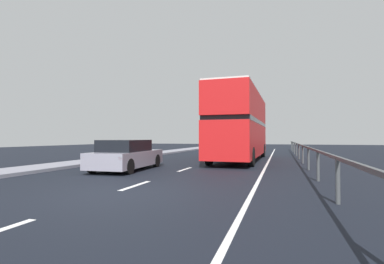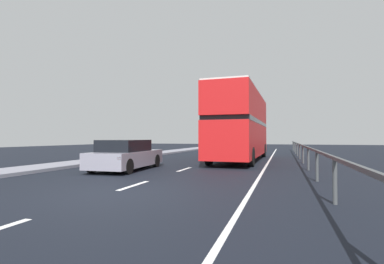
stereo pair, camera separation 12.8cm
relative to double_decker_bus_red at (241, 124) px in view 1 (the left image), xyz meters
The scene contains 5 objects.
ground_plane 12.24m from the double_decker_bus_red, 98.64° to the right, with size 74.29×120.00×0.10m, color black.
lane_paint_markings 3.95m from the double_decker_bus_red, 80.47° to the right, with size 3.70×46.00×0.01m.
bridge_side_railing 4.92m from the double_decker_bus_red, 37.74° to the right, with size 0.10×42.00×1.06m.
double_decker_bus_red is the anchor object (origin of this frame).
hatchback_car_near 8.40m from the double_decker_bus_red, 121.44° to the right, with size 2.07×4.49×1.38m.
Camera 1 is at (4.29, -6.81, 1.48)m, focal length 26.68 mm.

